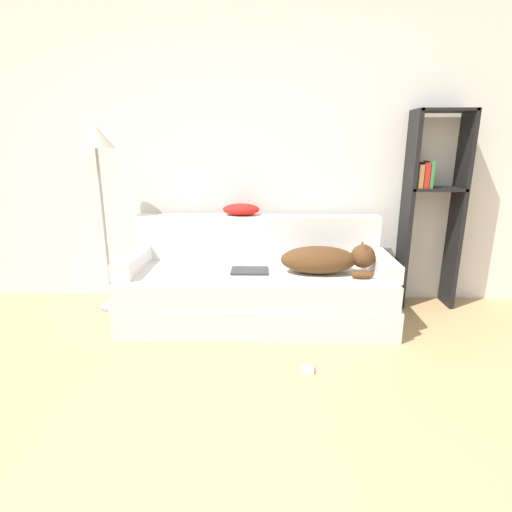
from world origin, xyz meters
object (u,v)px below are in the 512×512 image
Objects in this scene: couch at (256,296)px; power_adapter at (307,369)px; throw_pillow at (241,209)px; floor_lamp at (97,151)px; dog at (326,259)px; bookshelf at (432,200)px; laptop at (250,271)px.

power_adapter is (0.36, -0.80, -0.20)m from couch.
floor_lamp reaches higher than throw_pillow.
floor_lamp is (-1.87, 0.27, 0.83)m from dog.
couch is at bearing -9.52° from floor_lamp.
throw_pillow is at bearing 6.77° from floor_lamp.
bookshelf is at bearing 24.91° from dog.
bookshelf is (1.57, 0.43, 0.52)m from laptop.
dog is 0.62m from laptop.
bookshelf is 2.86m from floor_lamp.
couch is 0.65m from dog.
bookshelf reaches higher than floor_lamp.
dog reaches higher than laptop.
dog is (0.56, -0.05, 0.33)m from couch.
couch is at bearing -68.23° from throw_pillow.
floor_lamp is 2.38m from power_adapter.
bookshelf is at bearing 45.77° from power_adapter.
bookshelf is at bearing 14.63° from laptop.
throw_pillow is at bearing 102.26° from laptop.
power_adapter is (-1.16, -1.19, -0.94)m from bookshelf.
couch is 1.77m from floor_lamp.
throw_pillow is at bearing 113.36° from power_adapter.
dog reaches higher than power_adapter.
throw_pillow is 1.28m from floor_lamp.
power_adapter is at bearing -105.13° from dog.
throw_pillow reaches higher than couch.
bookshelf reaches higher than laptop.
throw_pillow is at bearing 149.66° from dog.
throw_pillow is (-0.70, 0.41, 0.33)m from dog.
bookshelf is (0.96, 0.44, 0.41)m from dog.
laptop is 0.60m from throw_pillow.
bookshelf reaches higher than couch.
floor_lamp is (-2.83, -0.17, 0.41)m from bookshelf.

